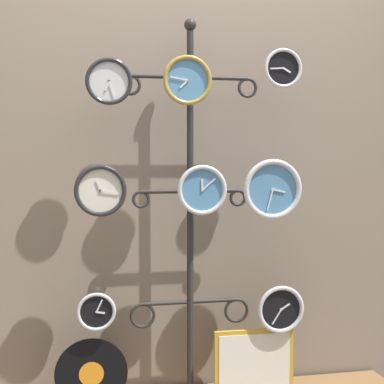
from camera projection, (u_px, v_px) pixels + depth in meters
The scene contains 12 objects.
shop_wall at pixel (185, 137), 2.84m from camera, with size 4.40×0.04×2.80m.
display_stand at pixel (190, 284), 2.73m from camera, with size 0.70×0.37×1.98m.
clock_top_left at pixel (109, 81), 2.51m from camera, with size 0.22×0.04×0.22m.
clock_top_center at pixel (187, 80), 2.56m from camera, with size 0.24×0.04×0.24m.
clock_top_right at pixel (283, 68), 2.64m from camera, with size 0.20×0.04×0.20m.
clock_middle_left at pixel (100, 191), 2.51m from camera, with size 0.25×0.04×0.25m.
clock_middle_center at pixel (202, 190), 2.61m from camera, with size 0.25×0.04×0.25m.
clock_middle_right at pixel (272, 189), 2.66m from camera, with size 0.30×0.04×0.30m.
clock_bottom_left at pixel (96, 312), 2.56m from camera, with size 0.19×0.04×0.19m.
clock_bottom_right at pixel (281, 309), 2.72m from camera, with size 0.25×0.04×0.25m.
vinyl_record at pixel (91, 374), 2.61m from camera, with size 0.35×0.01×0.35m.
picture_frame at pixel (254, 363), 2.74m from camera, with size 0.42×0.02×0.35m.
Camera 1 is at (-0.49, -2.24, 1.31)m, focal length 50.00 mm.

